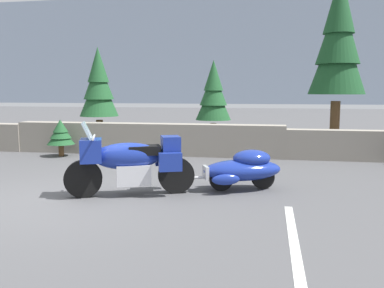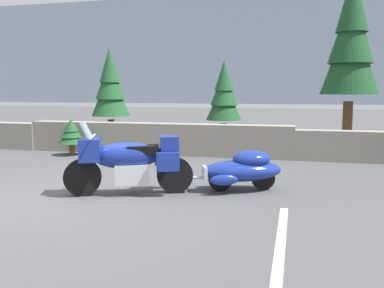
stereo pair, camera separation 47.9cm
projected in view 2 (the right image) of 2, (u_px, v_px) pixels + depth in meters
The scene contains 10 objects.
ground_plane at pixel (57, 198), 7.23m from camera, with size 80.00×80.00×0.00m, color #4C4C4F.
stone_guard_wall at pixel (145, 139), 12.34m from camera, with size 24.00×0.58×0.92m.
distant_ridgeline at pixel (280, 65), 97.90m from camera, with size 240.00×80.00×16.00m, color #99A8BF.
touring_motorcycle at pixel (129, 160), 7.43m from camera, with size 2.20×1.24×1.33m.
car_shaped_trailer at pixel (243, 169), 7.73m from camera, with size 2.18×1.20×0.76m.
pine_tree_tall at pixel (351, 38), 12.05m from camera, with size 1.67×1.67×5.40m.
pine_tree_secondary at pixel (110, 86), 13.36m from camera, with size 1.23×1.23×3.25m.
pine_tree_far_right at pixel (224, 93), 13.29m from camera, with size 1.15×1.15×2.85m.
pine_sapling_near at pixel (71, 132), 12.04m from camera, with size 0.78×0.78×1.06m.
parking_stripe_marker at pixel (280, 250), 4.85m from camera, with size 0.12×3.60×0.01m, color silver.
Camera 2 is at (4.01, -6.26, 1.85)m, focal length 38.72 mm.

